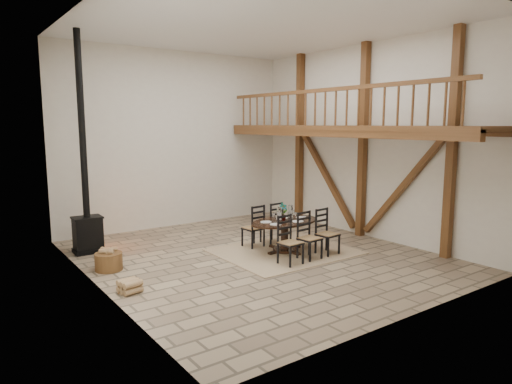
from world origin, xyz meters
TOP-DOWN VIEW (x-y plane):
  - ground at (0.00, 0.00)m, footprint 8.00×8.00m
  - room_shell at (1.19, 0.00)m, footprint 7.02×8.02m
  - rug at (0.73, -0.07)m, footprint 3.00×2.50m
  - dining_table at (0.74, -0.18)m, footprint 1.88×2.09m
  - wood_stove at (-2.99, 2.54)m, footprint 0.66×0.51m
  - log_basket at (-3.03, 0.97)m, footprint 0.55×0.55m
  - log_stack at (-3.13, -0.51)m, footprint 0.40×0.41m

SIDE VIEW (x-z plane):
  - ground at x=0.00m, z-range 0.00..0.00m
  - rug at x=0.73m, z-range 0.00..0.02m
  - log_stack at x=-3.13m, z-range 0.00..0.24m
  - log_basket at x=-3.03m, z-range -0.03..0.42m
  - dining_table at x=0.74m, z-range -0.17..0.98m
  - wood_stove at x=-2.99m, z-range -1.37..3.63m
  - room_shell at x=1.19m, z-range 0.51..5.52m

